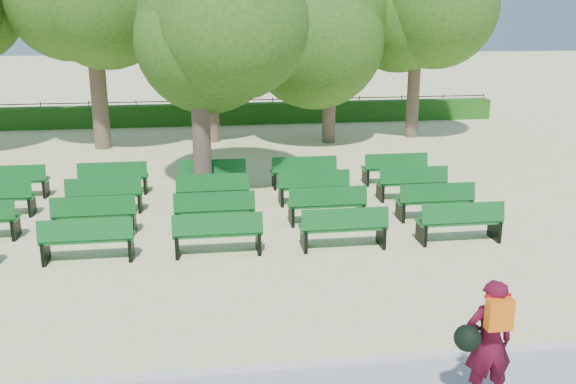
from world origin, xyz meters
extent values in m
plane|color=beige|center=(0.00, 0.00, 0.00)|extent=(120.00, 120.00, 0.00)
cube|color=silver|center=(0.00, -6.25, 0.05)|extent=(30.00, 0.12, 0.10)
cube|color=#225C17|center=(0.00, 14.00, 0.45)|extent=(26.00, 0.70, 0.90)
cube|color=#105C1F|center=(-1.39, 0.87, 0.46)|extent=(1.87, 0.64, 0.06)
cube|color=#105C1F|center=(-1.39, 0.66, 0.72)|extent=(1.85, 0.27, 0.43)
cylinder|color=brown|center=(-0.29, 2.67, 1.65)|extent=(0.48, 0.48, 3.30)
ellipsoid|color=#305F19|center=(-0.29, 2.67, 4.53)|extent=(4.49, 4.49, 4.04)
imported|color=#4A0A1D|center=(3.12, -7.42, 0.90)|extent=(0.63, 0.42, 1.68)
cube|color=orange|center=(3.12, -7.62, 1.38)|extent=(0.31, 0.16, 0.39)
sphere|color=black|center=(2.80, -7.48, 1.01)|extent=(0.34, 0.34, 0.34)
camera|label=1|loc=(-0.38, -14.17, 4.91)|focal=40.00mm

